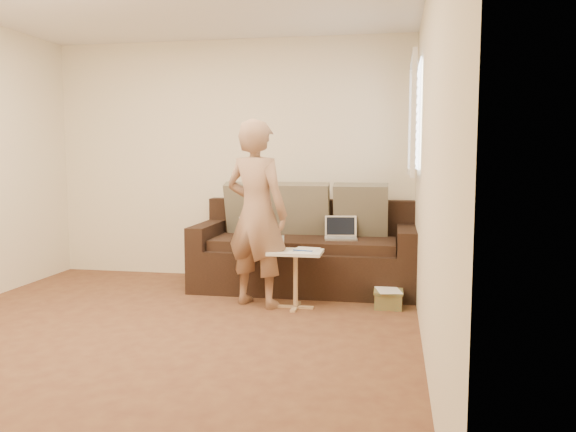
{
  "coord_description": "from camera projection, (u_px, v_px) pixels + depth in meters",
  "views": [
    {
      "loc": [
        1.78,
        -3.9,
        1.36
      ],
      "look_at": [
        0.8,
        1.4,
        0.78
      ],
      "focal_mm": 35.79,
      "sensor_mm": 36.0,
      "label": 1
    }
  ],
  "objects": [
    {
      "name": "pillow_left",
      "position": [
        252.0,
        208.0,
        6.09
      ],
      "size": [
        0.55,
        0.29,
        0.57
      ],
      "primitive_type": null,
      "rotation": [
        0.28,
        0.0,
        0.0
      ],
      "color": "#695C4D",
      "rests_on": "sofa"
    },
    {
      "name": "side_table",
      "position": [
        296.0,
        279.0,
        5.08
      ],
      "size": [
        0.47,
        0.33,
        0.52
      ],
      "primitive_type": null,
      "color": "silver",
      "rests_on": "ground"
    },
    {
      "name": "person",
      "position": [
        256.0,
        213.0,
        5.11
      ],
      "size": [
        0.71,
        0.59,
        1.67
      ],
      "primitive_type": "imported",
      "rotation": [
        0.0,
        0.0,
        2.8
      ],
      "color": "#90684F",
      "rests_on": "ground"
    },
    {
      "name": "pillow_right",
      "position": [
        361.0,
        210.0,
        5.87
      ],
      "size": [
        0.55,
        0.28,
        0.57
      ],
      "primitive_type": null,
      "rotation": [
        0.26,
        0.0,
        0.0
      ],
      "color": "#695C4D",
      "rests_on": "sofa"
    },
    {
      "name": "laptop_silver",
      "position": [
        341.0,
        239.0,
        5.69
      ],
      "size": [
        0.35,
        0.27,
        0.21
      ],
      "primitive_type": null,
      "rotation": [
        0.0,
        0.0,
        0.14
      ],
      "color": "#B7BABC",
      "rests_on": "sofa"
    },
    {
      "name": "paper_on_table",
      "position": [
        305.0,
        250.0,
        5.08
      ],
      "size": [
        0.25,
        0.33,
        0.0
      ],
      "primitive_type": null,
      "rotation": [
        0.0,
        0.0,
        -0.14
      ],
      "color": "white",
      "rests_on": "side_table"
    },
    {
      "name": "floor",
      "position": [
        149.0,
        337.0,
        4.28
      ],
      "size": [
        4.5,
        4.5,
        0.0
      ],
      "primitive_type": "plane",
      "color": "#552E1F",
      "rests_on": "ground"
    },
    {
      "name": "wall_right",
      "position": [
        428.0,
        163.0,
        3.78
      ],
      "size": [
        0.0,
        4.5,
        4.5
      ],
      "primitive_type": "plane",
      "rotation": [
        1.57,
        0.0,
        -1.57
      ],
      "color": "beige",
      "rests_on": "ground"
    },
    {
      "name": "laptop_white",
      "position": [
        256.0,
        239.0,
        5.74
      ],
      "size": [
        0.36,
        0.33,
        0.22
      ],
      "primitive_type": null,
      "rotation": [
        0.0,
        0.0,
        0.45
      ],
      "color": "white",
      "rests_on": "sofa"
    },
    {
      "name": "scissors",
      "position": [
        303.0,
        251.0,
        4.99
      ],
      "size": [
        0.2,
        0.13,
        0.02
      ],
      "primitive_type": null,
      "rotation": [
        0.0,
        0.0,
        0.2
      ],
      "color": "silver",
      "rests_on": "side_table"
    },
    {
      "name": "sofa",
      "position": [
        304.0,
        247.0,
        5.8
      ],
      "size": [
        2.2,
        0.95,
        0.85
      ],
      "primitive_type": null,
      "color": "black",
      "rests_on": "ground"
    },
    {
      "name": "wall_back",
      "position": [
        231.0,
        160.0,
        6.34
      ],
      "size": [
        4.0,
        0.0,
        4.0
      ],
      "primitive_type": "plane",
      "rotation": [
        1.57,
        0.0,
        0.0
      ],
      "color": "beige",
      "rests_on": "ground"
    },
    {
      "name": "striped_box",
      "position": [
        388.0,
        299.0,
        5.1
      ],
      "size": [
        0.26,
        0.26,
        0.16
      ],
      "primitive_type": null,
      "color": "#C25F1D",
      "rests_on": "ground"
    },
    {
      "name": "pillow_mid",
      "position": [
        303.0,
        209.0,
        5.99
      ],
      "size": [
        0.55,
        0.27,
        0.57
      ],
      "primitive_type": null,
      "rotation": [
        0.24,
        0.0,
        0.0
      ],
      "color": "#69644B",
      "rests_on": "sofa"
    },
    {
      "name": "drinking_glass",
      "position": [
        280.0,
        242.0,
        5.15
      ],
      "size": [
        0.07,
        0.07,
        0.12
      ],
      "primitive_type": null,
      "color": "silver",
      "rests_on": "side_table"
    },
    {
      "name": "window_blinds",
      "position": [
        414.0,
        117.0,
        5.21
      ],
      "size": [
        0.12,
        0.88,
        1.08
      ],
      "primitive_type": null,
      "color": "white",
      "rests_on": "wall_right"
    }
  ]
}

